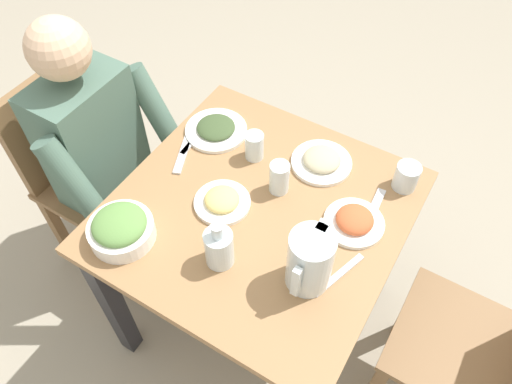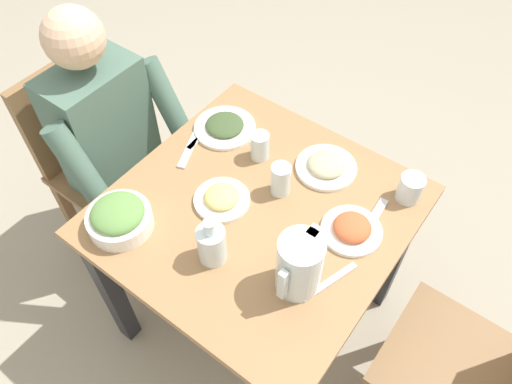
{
  "view_description": "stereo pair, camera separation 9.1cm",
  "coord_description": "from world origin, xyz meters",
  "px_view_note": "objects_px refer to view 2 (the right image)",
  "views": [
    {
      "loc": [
        0.76,
        0.45,
        1.93
      ],
      "look_at": [
        -0.03,
        -0.03,
        0.77
      ],
      "focal_mm": 34.57,
      "sensor_mm": 36.0,
      "label": 1
    },
    {
      "loc": [
        0.71,
        0.53,
        1.93
      ],
      "look_at": [
        -0.03,
        -0.03,
        0.77
      ],
      "focal_mm": 34.57,
      "sensor_mm": 36.0,
      "label": 2
    }
  ],
  "objects_px": {
    "plate_beans": "(326,166)",
    "water_glass_near_left": "(410,188)",
    "dining_table": "(257,233)",
    "diner_near": "(125,152)",
    "water_glass_far_right": "(281,179)",
    "salad_bowl": "(119,217)",
    "chair_far": "(486,377)",
    "water_glass_center": "(260,146)",
    "plate_fries": "(222,198)",
    "plate_rice_curry": "(352,229)",
    "oil_carafe": "(213,246)",
    "chair_near": "(97,154)",
    "plate_dolmas": "(225,126)",
    "water_pitcher": "(299,265)"
  },
  "relations": [
    {
      "from": "plate_beans",
      "to": "water_glass_near_left",
      "type": "height_order",
      "value": "water_glass_near_left"
    },
    {
      "from": "salad_bowl",
      "to": "plate_rice_curry",
      "type": "height_order",
      "value": "salad_bowl"
    },
    {
      "from": "dining_table",
      "to": "water_glass_near_left",
      "type": "height_order",
      "value": "water_glass_near_left"
    },
    {
      "from": "plate_fries",
      "to": "water_glass_near_left",
      "type": "bearing_deg",
      "value": 128.28
    },
    {
      "from": "water_pitcher",
      "to": "water_glass_near_left",
      "type": "bearing_deg",
      "value": 166.44
    },
    {
      "from": "water_glass_far_right",
      "to": "salad_bowl",
      "type": "bearing_deg",
      "value": -37.55
    },
    {
      "from": "plate_beans",
      "to": "water_glass_center",
      "type": "height_order",
      "value": "water_glass_center"
    },
    {
      "from": "chair_far",
      "to": "water_glass_center",
      "type": "bearing_deg",
      "value": -97.74
    },
    {
      "from": "water_pitcher",
      "to": "plate_fries",
      "type": "height_order",
      "value": "water_pitcher"
    },
    {
      "from": "plate_dolmas",
      "to": "plate_beans",
      "type": "distance_m",
      "value": 0.38
    },
    {
      "from": "plate_fries",
      "to": "water_glass_center",
      "type": "distance_m",
      "value": 0.22
    },
    {
      "from": "plate_beans",
      "to": "chair_far",
      "type": "bearing_deg",
      "value": 73.64
    },
    {
      "from": "water_glass_far_right",
      "to": "water_glass_center",
      "type": "xyz_separation_m",
      "value": [
        -0.08,
        -0.14,
        -0.01
      ]
    },
    {
      "from": "plate_rice_curry",
      "to": "water_glass_far_right",
      "type": "distance_m",
      "value": 0.26
    },
    {
      "from": "diner_near",
      "to": "plate_beans",
      "type": "xyz_separation_m",
      "value": [
        -0.28,
        0.66,
        0.11
      ]
    },
    {
      "from": "diner_near",
      "to": "chair_far",
      "type": "bearing_deg",
      "value": 93.19
    },
    {
      "from": "plate_rice_curry",
      "to": "plate_fries",
      "type": "bearing_deg",
      "value": -69.85
    },
    {
      "from": "diner_near",
      "to": "water_glass_near_left",
      "type": "height_order",
      "value": "diner_near"
    },
    {
      "from": "plate_dolmas",
      "to": "plate_rice_curry",
      "type": "bearing_deg",
      "value": 78.7
    },
    {
      "from": "salad_bowl",
      "to": "plate_dolmas",
      "type": "height_order",
      "value": "salad_bowl"
    },
    {
      "from": "plate_dolmas",
      "to": "water_glass_far_right",
      "type": "distance_m",
      "value": 0.33
    },
    {
      "from": "plate_rice_curry",
      "to": "chair_near",
      "type": "bearing_deg",
      "value": -83.74
    },
    {
      "from": "diner_near",
      "to": "oil_carafe",
      "type": "distance_m",
      "value": 0.63
    },
    {
      "from": "plate_dolmas",
      "to": "plate_fries",
      "type": "height_order",
      "value": "plate_fries"
    },
    {
      "from": "water_pitcher",
      "to": "plate_rice_curry",
      "type": "xyz_separation_m",
      "value": [
        -0.23,
        0.03,
        -0.08
      ]
    },
    {
      "from": "water_pitcher",
      "to": "plate_fries",
      "type": "relative_size",
      "value": 1.1
    },
    {
      "from": "chair_near",
      "to": "oil_carafe",
      "type": "xyz_separation_m",
      "value": [
        0.19,
        0.78,
        0.3
      ]
    },
    {
      "from": "chair_far",
      "to": "salad_bowl",
      "type": "bearing_deg",
      "value": -72.08
    },
    {
      "from": "diner_near",
      "to": "water_pitcher",
      "type": "relative_size",
      "value": 6.15
    },
    {
      "from": "chair_far",
      "to": "water_glass_near_left",
      "type": "distance_m",
      "value": 0.58
    },
    {
      "from": "chair_far",
      "to": "plate_rice_curry",
      "type": "xyz_separation_m",
      "value": [
        -0.04,
        -0.51,
        0.26
      ]
    },
    {
      "from": "water_pitcher",
      "to": "plate_fries",
      "type": "xyz_separation_m",
      "value": [
        -0.1,
        -0.34,
        -0.08
      ]
    },
    {
      "from": "chair_far",
      "to": "water_glass_far_right",
      "type": "xyz_separation_m",
      "value": [
        -0.04,
        -0.76,
        0.3
      ]
    },
    {
      "from": "plate_dolmas",
      "to": "water_glass_far_right",
      "type": "height_order",
      "value": "water_glass_far_right"
    },
    {
      "from": "dining_table",
      "to": "diner_near",
      "type": "bearing_deg",
      "value": -87.99
    },
    {
      "from": "water_pitcher",
      "to": "plate_dolmas",
      "type": "height_order",
      "value": "water_pitcher"
    },
    {
      "from": "diner_near",
      "to": "water_pitcher",
      "type": "bearing_deg",
      "value": 81.76
    },
    {
      "from": "chair_far",
      "to": "plate_fries",
      "type": "relative_size",
      "value": 5.07
    },
    {
      "from": "chair_far",
      "to": "plate_dolmas",
      "type": "height_order",
      "value": "chair_far"
    },
    {
      "from": "plate_fries",
      "to": "plate_rice_curry",
      "type": "bearing_deg",
      "value": 110.15
    },
    {
      "from": "salad_bowl",
      "to": "oil_carafe",
      "type": "relative_size",
      "value": 1.15
    },
    {
      "from": "water_pitcher",
      "to": "water_glass_far_right",
      "type": "bearing_deg",
      "value": -136.91
    },
    {
      "from": "plate_beans",
      "to": "oil_carafe",
      "type": "xyz_separation_m",
      "value": [
        0.47,
        -0.08,
        0.04
      ]
    },
    {
      "from": "chair_near",
      "to": "salad_bowl",
      "type": "distance_m",
      "value": 0.63
    },
    {
      "from": "plate_beans",
      "to": "water_glass_near_left",
      "type": "xyz_separation_m",
      "value": [
        -0.05,
        0.26,
        0.03
      ]
    },
    {
      "from": "chair_far",
      "to": "oil_carafe",
      "type": "distance_m",
      "value": 0.87
    },
    {
      "from": "plate_dolmas",
      "to": "chair_far",
      "type": "bearing_deg",
      "value": 81.93
    },
    {
      "from": "plate_beans",
      "to": "dining_table",
      "type": "bearing_deg",
      "value": -17.49
    },
    {
      "from": "water_glass_center",
      "to": "chair_far",
      "type": "bearing_deg",
      "value": 82.26
    },
    {
      "from": "plate_fries",
      "to": "water_glass_center",
      "type": "relative_size",
      "value": 1.79
    }
  ]
}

